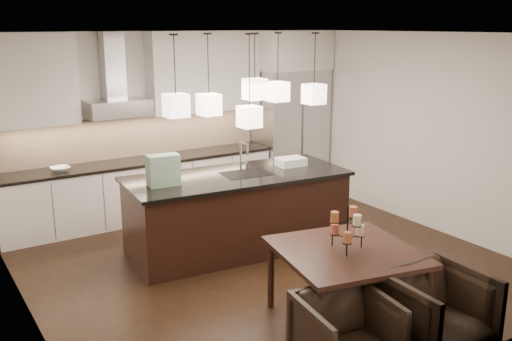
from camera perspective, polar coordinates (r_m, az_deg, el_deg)
floor at (r=7.24m, az=0.86°, el=-9.26°), size 5.50×5.50×0.02m
ceiling at (r=6.63m, az=0.96°, el=13.65°), size 5.50×5.50×0.02m
wall_back at (r=9.19m, az=-8.67°, el=4.87°), size 5.50×0.02×2.80m
wall_front at (r=4.83m, az=19.35°, el=-4.50°), size 5.50×0.02×2.80m
wall_left at (r=5.80m, az=-22.49°, el=-1.69°), size 0.02×5.50×2.80m
wall_right at (r=8.61m, az=16.45°, el=3.80°), size 0.02×5.50×2.80m
refrigerator at (r=9.95m, az=3.43°, el=3.84°), size 1.20×0.72×2.15m
fridge_panel at (r=9.80m, az=3.55°, el=11.92°), size 1.26×0.72×0.65m
lower_cabinets at (r=8.87m, az=-11.25°, el=-1.96°), size 4.21×0.62×0.88m
countertop at (r=8.75m, az=-11.39°, el=0.93°), size 4.21×0.66×0.04m
backsplash at (r=8.96m, az=-12.21°, el=3.39°), size 4.21×0.02×0.63m
upper_cab_left at (r=8.28m, az=-21.85°, el=8.39°), size 1.25×0.35×1.25m
upper_cab_right at (r=9.16m, az=-5.16°, el=9.83°), size 1.85×0.35×1.25m
hood_canopy at (r=8.55m, az=-13.67°, el=6.09°), size 0.90×0.52×0.24m
hood_chimney at (r=8.59m, az=-14.16°, el=10.13°), size 0.30×0.28×0.96m
fruit_bowl at (r=8.35m, az=-18.99°, el=0.14°), size 0.28×0.28×0.06m
island_body at (r=7.50m, az=-1.90°, el=-4.33°), size 2.86×1.36×0.98m
island_top at (r=7.35m, az=-1.94°, el=-0.56°), size 2.96×1.46×0.04m
faucet at (r=7.44m, az=-1.55°, el=1.47°), size 0.14×0.28×0.42m
tote_bag at (r=6.88m, az=-9.26°, el=0.03°), size 0.39×0.23×0.38m
food_container at (r=7.80m, az=3.51°, el=0.88°), size 0.40×0.30×0.11m
dining_table at (r=5.82m, az=8.89°, el=-11.33°), size 1.51×1.51×0.77m
candelabra at (r=5.59m, az=9.13°, el=-5.68°), size 0.43×0.43×0.45m
candle_a at (r=5.67m, az=10.38°, el=-5.89°), size 0.09×0.09×0.10m
candle_b at (r=5.67m, az=7.86°, el=-5.80°), size 0.09×0.09×0.10m
candle_c at (r=5.47m, az=9.11°, el=-6.61°), size 0.09×0.09×0.10m
candle_d at (r=5.68m, az=9.70°, el=-4.08°), size 0.09×0.09×0.10m
candle_e at (r=5.50m, az=7.87°, el=-4.62°), size 0.09×0.09×0.10m
candle_f at (r=5.45m, az=10.08°, el=-4.89°), size 0.09×0.09×0.10m
armchair_left at (r=5.06m, az=9.02°, el=-16.01°), size 0.85×0.87×0.70m
armchair_right at (r=5.51m, az=17.50°, el=-13.36°), size 0.87×0.90×0.78m
pendant_a at (r=6.50m, az=-8.00°, el=6.45°), size 0.24×0.24×0.26m
pendant_b at (r=7.03m, az=-4.73°, el=6.58°), size 0.24×0.24×0.26m
pendant_c at (r=7.14m, az=-0.13°, el=8.14°), size 0.24×0.24×0.26m
pendant_d at (r=7.67m, az=2.17°, el=7.89°), size 0.24×0.24×0.26m
pendant_e at (r=7.56m, az=5.81°, el=7.61°), size 0.24×0.24×0.26m
pendant_f at (r=6.98m, az=-0.67°, el=5.39°), size 0.24×0.24×0.26m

